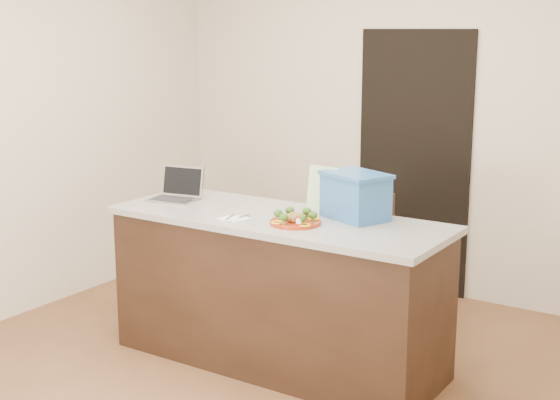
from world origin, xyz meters
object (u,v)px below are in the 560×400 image
Objects in this scene: yogurt_bottle at (299,224)px; chair at (354,256)px; island at (278,290)px; laptop at (177,191)px; blue_box at (356,196)px; plate at (295,222)px; napkin at (234,219)px.

chair is at bearing 95.75° from yogurt_bottle.
laptop reaches higher than island.
yogurt_bottle is 0.16× the size of blue_box.
yogurt_bottle reaches higher than island.
island is at bearing -133.06° from blue_box.
blue_box is (0.22, 0.30, 0.13)m from plate.
napkin is at bearing -119.78° from chair.
chair is (-0.23, 0.45, -0.51)m from blue_box.
plate is 0.99m from laptop.
chair is at bearing 67.25° from napkin.
plate is at bearing 132.13° from yogurt_bottle.
island is 0.75m from blue_box.
plate is 0.39m from blue_box.
yogurt_bottle is at bearing -89.26° from blue_box.
island is 14.60× the size of napkin.
yogurt_bottle reaches higher than napkin.
island is at bearing -11.29° from laptop.
laptop is (-0.79, 0.02, 0.52)m from island.
yogurt_bottle reaches higher than plate.
plate is at bearing -17.25° from laptop.
chair reaches higher than napkin.
napkin is at bearing -165.57° from plate.
yogurt_bottle is 0.42m from blue_box.
chair is (-0.01, 0.75, -0.38)m from plate.
napkin is 1.97× the size of yogurt_bottle.
napkin is at bearing -130.43° from island.
plate is at bearing -29.73° from island.
chair is (0.18, 0.64, 0.08)m from island.
yogurt_bottle is 0.22× the size of laptop.
plate is (0.19, -0.11, 0.47)m from island.
plate is at bearing 14.43° from napkin.
blue_box is (0.41, 0.19, 0.60)m from island.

